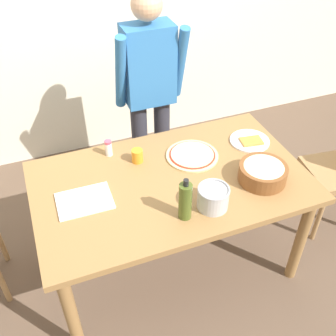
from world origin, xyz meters
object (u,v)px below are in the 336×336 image
Objects in this scene: popcorn_bowl at (263,172)px; olive_oil_bottle at (185,201)px; plate_with_slice at (250,141)px; cutting_board_white at (85,201)px; pizza_raw_on_board at (192,155)px; dining_table at (171,191)px; cup_orange at (137,156)px; salt_shaker at (108,148)px; steel_pot at (213,197)px; person_cook at (150,90)px.

olive_oil_bottle is at bearing -168.48° from popcorn_bowl.
plate_with_slice is 0.87× the size of cutting_board_white.
pizza_raw_on_board is 1.26× the size of plate_with_slice.
pizza_raw_on_board is at bearing 37.75° from dining_table.
salt_shaker is at bearing 139.27° from cup_orange.
dining_table is 0.35m from steel_pot.
cup_orange is (-0.13, 0.24, 0.13)m from dining_table.
salt_shaker is at bearing 57.49° from cutting_board_white.
cup_orange is 0.45m from cutting_board_white.
cutting_board_white is at bearing -171.53° from plate_with_slice.
pizza_raw_on_board is 0.73m from cutting_board_white.
popcorn_bowl is at bearing -10.52° from cutting_board_white.
person_cook is (0.13, 0.76, 0.27)m from dining_table.
steel_pot is (0.17, 0.02, -0.05)m from olive_oil_bottle.
plate_with_slice is (0.62, 0.16, 0.10)m from dining_table.
dining_table is 0.48m from salt_shaker.
pizza_raw_on_board is 1.89× the size of steel_pot.
person_cook is 0.79m from plate_with_slice.
olive_oil_bottle reaches higher than salt_shaker.
cutting_board_white is at bearing 169.48° from popcorn_bowl.
olive_oil_bottle is 3.01× the size of cup_orange.
salt_shaker reaches higher than cutting_board_white.
popcorn_bowl is at bearing -21.11° from dining_table.
plate_with_slice is at bearing -12.44° from salt_shaker.
pizza_raw_on_board is at bearing 129.65° from popcorn_bowl.
cup_orange is (-0.62, 0.43, -0.02)m from popcorn_bowl.
steel_pot reaches higher than salt_shaker.
popcorn_bowl is 0.93× the size of cutting_board_white.
person_cook reaches higher than steel_pot.
person_cook reaches higher than popcorn_bowl.
person_cook is 0.58m from salt_shaker.
popcorn_bowl is at bearing -50.35° from pizza_raw_on_board.
steel_pot is at bearing -90.22° from person_cook.
person_cook is 5.79× the size of popcorn_bowl.
dining_table is 4.87× the size of pizza_raw_on_board.
plate_with_slice is at bearing 0.89° from pizza_raw_on_board.
dining_table is 0.30m from cup_orange.
cup_orange is at bearing 145.62° from popcorn_bowl.
olive_oil_bottle is at bearing -80.47° from cup_orange.
steel_pot is at bearing -23.58° from cutting_board_white.
popcorn_bowl reaches higher than dining_table.
steel_pot is (0.13, -0.28, 0.16)m from dining_table.
steel_pot reaches higher than dining_table.
dining_table is 0.28m from pizza_raw_on_board.
person_cook is 15.28× the size of salt_shaker.
salt_shaker is at bearing 156.98° from pizza_raw_on_board.
steel_pot is 0.58m from cup_orange.
salt_shaker reaches higher than cup_orange.
pizza_raw_on_board is at bearing -83.20° from person_cook.
steel_pot is 0.70m from cutting_board_white.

